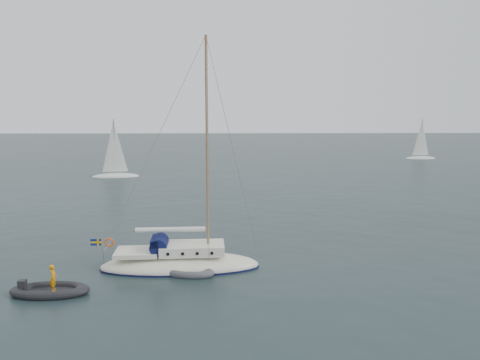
{
  "coord_description": "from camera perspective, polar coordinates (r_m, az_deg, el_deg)",
  "views": [
    {
      "loc": [
        0.14,
        -28.83,
        9.84
      ],
      "look_at": [
        0.76,
        0.0,
        5.34
      ],
      "focal_mm": 35.0,
      "sensor_mm": 36.0,
      "label": 1
    }
  ],
  "objects": [
    {
      "name": "ground",
      "position": [
        30.46,
        -1.46,
        -9.98
      ],
      "size": [
        300.0,
        300.0,
        0.0
      ],
      "primitive_type": "plane",
      "color": "black",
      "rests_on": "ground"
    },
    {
      "name": "distant_yacht_c",
      "position": [
        68.21,
        -15.06,
        3.44
      ],
      "size": [
        6.6,
        3.52,
        8.75
      ],
      "rotation": [
        0.0,
        0.0,
        0.16
      ],
      "color": "silver",
      "rests_on": "ground"
    },
    {
      "name": "dinghy",
      "position": [
        28.32,
        -6.3,
        -11.09
      ],
      "size": [
        3.12,
        1.41,
        0.45
      ],
      "rotation": [
        0.0,
        0.0,
        -0.19
      ],
      "color": "#535359",
      "rests_on": "ground"
    },
    {
      "name": "distant_yacht_b",
      "position": [
        95.89,
        21.21,
        4.46
      ],
      "size": [
        6.1,
        3.26,
        8.09
      ],
      "rotation": [
        0.0,
        0.0,
        0.1
      ],
      "color": "silver",
      "rests_on": "ground"
    },
    {
      "name": "sailboat",
      "position": [
        29.19,
        -7.33,
        -8.62
      ],
      "size": [
        10.25,
        3.07,
        14.59
      ],
      "rotation": [
        0.0,
        0.0,
        0.05
      ],
      "color": "#EFE7CC",
      "rests_on": "ground"
    },
    {
      "name": "rib",
      "position": [
        27.4,
        -22.2,
        -12.28
      ],
      "size": [
        4.19,
        1.91,
        1.66
      ],
      "rotation": [
        0.0,
        0.0,
        0.03
      ],
      "color": "black",
      "rests_on": "ground"
    }
  ]
}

